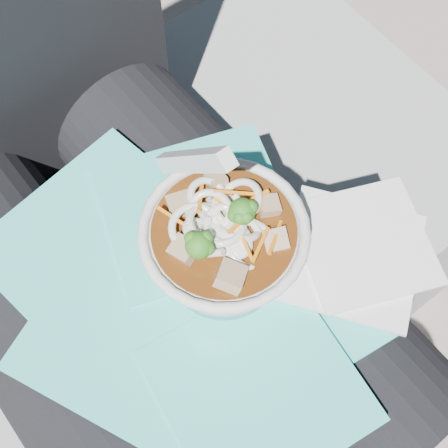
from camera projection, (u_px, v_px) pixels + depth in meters
ground at (193, 411)px, 1.06m from camera, size 20.00×20.00×0.00m
stone_ledge at (126, 304)px, 0.93m from camera, size 1.01×0.53×0.41m
lap at (170, 317)px, 0.62m from camera, size 0.35×0.48×0.16m
person_body at (113, 237)px, 0.62m from camera, size 0.34×0.94×0.97m
plastic_bag at (184, 293)px, 0.54m from camera, size 0.32×0.37×0.01m
napkins at (356, 251)px, 0.54m from camera, size 0.17×0.16×0.01m
udon_bowl at (223, 244)px, 0.50m from camera, size 0.16×0.16×0.18m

